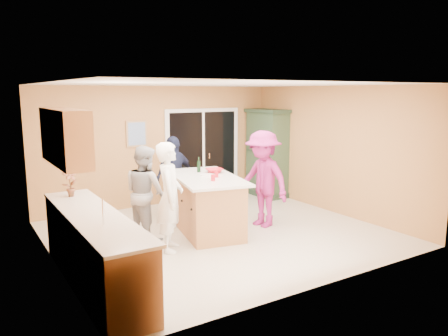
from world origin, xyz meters
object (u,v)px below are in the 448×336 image
kitchen_island (206,206)px  woman_white (170,197)px  woman_grey (145,193)px  woman_magenta (263,179)px  woman_navy (175,176)px  green_hutch (267,154)px

kitchen_island → woman_white: woman_white is taller
woman_white → woman_grey: bearing=39.0°
woman_grey → woman_magenta: woman_magenta is taller
woman_grey → woman_navy: woman_navy is taller
woman_white → woman_navy: bearing=2.3°
woman_magenta → woman_navy: bearing=-153.9°
kitchen_island → woman_magenta: (1.06, -0.25, 0.42)m
woman_white → green_hutch: bearing=-28.6°
kitchen_island → green_hutch: 3.16m
green_hutch → woman_magenta: 2.48m
kitchen_island → woman_navy: bearing=103.3°
green_hutch → woman_white: size_ratio=1.21×
green_hutch → woman_navy: 2.70m
green_hutch → woman_white: (-3.56, -2.17, -0.15)m
woman_navy → woman_magenta: (1.09, -1.47, 0.08)m
woman_navy → green_hutch: bearing=172.6°
green_hutch → woman_navy: green_hutch is taller
green_hutch → woman_magenta: bearing=-129.3°
woman_white → woman_magenta: (2.00, 0.25, 0.03)m
kitchen_island → woman_grey: woman_grey is taller
woman_grey → woman_magenta: size_ratio=0.90×
green_hutch → woman_grey: 3.96m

